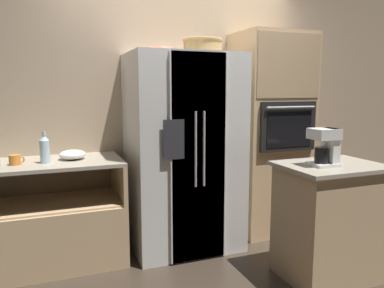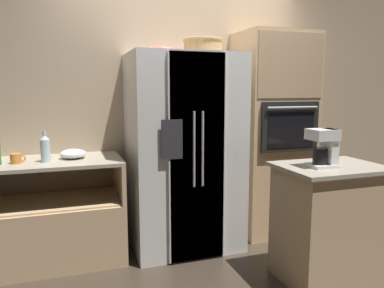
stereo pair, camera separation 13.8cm
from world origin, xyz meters
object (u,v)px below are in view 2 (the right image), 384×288
(fruit_bowl, at_px, (161,50))
(coffee_maker, at_px, (324,146))
(refrigerator, at_px, (184,153))
(wall_oven, at_px, (273,134))
(mug, at_px, (16,159))
(mixing_bowl, at_px, (73,154))
(wicker_basket, at_px, (203,46))
(bottle_wide, at_px, (45,148))

(fruit_bowl, xyz_separation_m, coffee_maker, (0.95, -1.11, -0.77))
(refrigerator, xyz_separation_m, wall_oven, (0.99, 0.08, 0.12))
(mug, xyz_separation_m, mixing_bowl, (0.44, 0.09, 0.00))
(coffee_maker, bearing_deg, mug, 155.56)
(refrigerator, bearing_deg, coffee_maker, -52.79)
(wicker_basket, relative_size, bottle_wide, 1.42)
(mixing_bowl, xyz_separation_m, coffee_maker, (1.76, -1.09, 0.14))
(bottle_wide, xyz_separation_m, coffee_maker, (1.98, -0.99, 0.06))
(fruit_bowl, height_order, mixing_bowl, fruit_bowl)
(fruit_bowl, relative_size, bottle_wide, 0.99)
(wicker_basket, height_order, mug, wicker_basket)
(wicker_basket, relative_size, mug, 3.11)
(refrigerator, height_order, wall_oven, wall_oven)
(refrigerator, relative_size, mug, 15.37)
(wall_oven, relative_size, mixing_bowl, 9.28)
(fruit_bowl, bearing_deg, wicker_basket, -16.61)
(mug, bearing_deg, wall_oven, 2.23)
(fruit_bowl, height_order, mug, fruit_bowl)
(refrigerator, relative_size, fruit_bowl, 7.10)
(fruit_bowl, bearing_deg, wall_oven, -0.61)
(refrigerator, bearing_deg, fruit_bowl, 153.17)
(refrigerator, height_order, wicker_basket, wicker_basket)
(wall_oven, xyz_separation_m, mixing_bowl, (-1.98, -0.01, -0.09))
(wall_oven, bearing_deg, coffee_maker, -101.41)
(wicker_basket, distance_m, mixing_bowl, 1.51)
(wall_oven, distance_m, bottle_wide, 2.20)
(fruit_bowl, xyz_separation_m, mug, (-1.25, -0.11, -0.91))
(mug, bearing_deg, fruit_bowl, 4.90)
(bottle_wide, relative_size, mug, 2.19)
(wicker_basket, xyz_separation_m, mixing_bowl, (-1.17, 0.09, -0.95))
(bottle_wide, relative_size, coffee_maker, 0.91)
(mixing_bowl, bearing_deg, bottle_wide, -156.38)
(fruit_bowl, distance_m, mug, 1.55)
(wall_oven, bearing_deg, wicker_basket, -173.24)
(refrigerator, distance_m, coffee_maker, 1.28)
(coffee_maker, bearing_deg, refrigerator, 127.21)
(fruit_bowl, height_order, coffee_maker, fruit_bowl)
(fruit_bowl, relative_size, mug, 2.16)
(fruit_bowl, xyz_separation_m, mixing_bowl, (-0.81, -0.02, -0.91))
(refrigerator, xyz_separation_m, bottle_wide, (-1.21, -0.02, 0.11))
(wall_oven, distance_m, mug, 2.43)
(mug, xyz_separation_m, coffee_maker, (2.20, -1.00, 0.14))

